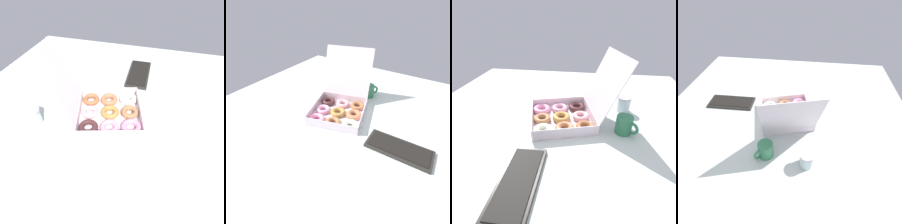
% 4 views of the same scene
% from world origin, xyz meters
% --- Properties ---
extents(ground_plane, '(1.80, 1.80, 0.02)m').
position_xyz_m(ground_plane, '(0.00, 0.00, -0.01)').
color(ground_plane, silver).
extents(donut_box, '(0.45, 0.55, 0.37)m').
position_xyz_m(donut_box, '(-0.02, 0.01, 0.04)').
color(donut_box, white).
rests_on(donut_box, ground_plane).
extents(keyboard, '(0.34, 0.15, 0.02)m').
position_xyz_m(keyboard, '(0.43, -0.10, 0.01)').
color(keyboard, '#282521').
rests_on(keyboard, ground_plane).
extents(coffee_mug, '(0.10, 0.11, 0.10)m').
position_xyz_m(coffee_mug, '(0.06, 0.33, 0.05)').
color(coffee_mug, '#327A52').
rests_on(coffee_mug, ground_plane).
extents(glass_jar, '(0.08, 0.08, 0.09)m').
position_xyz_m(glass_jar, '(-0.18, 0.36, 0.05)').
color(glass_jar, silver).
rests_on(glass_jar, ground_plane).
extents(paper_napkin, '(0.15, 0.14, 0.00)m').
position_xyz_m(paper_napkin, '(-0.17, -0.31, 0.00)').
color(paper_napkin, white).
rests_on(paper_napkin, ground_plane).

